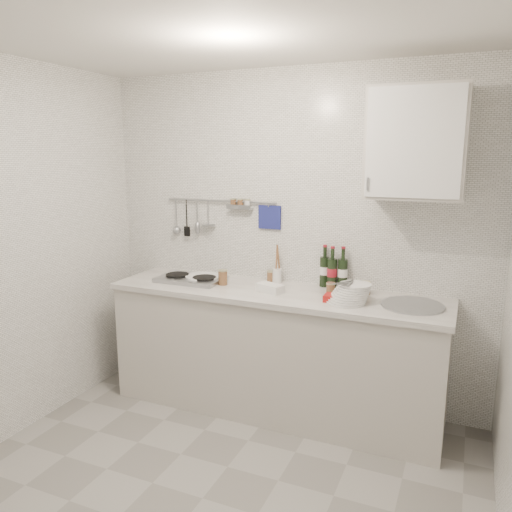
% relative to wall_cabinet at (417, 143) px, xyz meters
% --- Properties ---
extents(floor, '(3.00, 3.00, 0.00)m').
position_rel_wall_cabinet_xyz_m(floor, '(-0.90, -1.22, -1.95)').
color(floor, slate).
rests_on(floor, ground).
extents(ceiling, '(3.00, 3.00, 0.00)m').
position_rel_wall_cabinet_xyz_m(ceiling, '(-0.90, -1.22, 0.55)').
color(ceiling, silver).
rests_on(ceiling, back_wall).
extents(back_wall, '(3.00, 0.02, 2.50)m').
position_rel_wall_cabinet_xyz_m(back_wall, '(-0.90, 0.18, -0.70)').
color(back_wall, silver).
rests_on(back_wall, floor).
extents(counter, '(2.44, 0.64, 0.96)m').
position_rel_wall_cabinet_xyz_m(counter, '(-0.89, -0.12, -1.52)').
color(counter, '#B6B0A8').
rests_on(counter, floor).
extents(wall_rail, '(0.98, 0.09, 0.34)m').
position_rel_wall_cabinet_xyz_m(wall_rail, '(-1.50, 0.15, -0.52)').
color(wall_rail, '#93969B').
rests_on(wall_rail, back_wall).
extents(wall_cabinet, '(0.60, 0.38, 0.70)m').
position_rel_wall_cabinet_xyz_m(wall_cabinet, '(0.00, 0.00, 0.00)').
color(wall_cabinet, '#B6B0A8').
rests_on(wall_cabinet, back_wall).
extents(plate_stack_hob, '(0.30, 0.29, 0.04)m').
position_rel_wall_cabinet_xyz_m(plate_stack_hob, '(-1.52, -0.08, -1.01)').
color(plate_stack_hob, '#4B71AA').
rests_on(plate_stack_hob, counter).
extents(plate_stack_sink, '(0.29, 0.27, 0.14)m').
position_rel_wall_cabinet_xyz_m(plate_stack_sink, '(-0.34, -0.20, -0.97)').
color(plate_stack_sink, white).
rests_on(plate_stack_sink, counter).
extents(wine_bottles, '(0.21, 0.11, 0.31)m').
position_rel_wall_cabinet_xyz_m(wine_bottles, '(-0.54, 0.12, -0.87)').
color(wine_bottles, black).
rests_on(wine_bottles, counter).
extents(butter_dish, '(0.22, 0.16, 0.06)m').
position_rel_wall_cabinet_xyz_m(butter_dish, '(-0.92, -0.17, -1.00)').
color(butter_dish, white).
rests_on(butter_dish, counter).
extents(strawberry_punnet, '(0.11, 0.11, 0.05)m').
position_rel_wall_cabinet_xyz_m(strawberry_punnet, '(-0.45, -0.22, -1.01)').
color(strawberry_punnet, red).
rests_on(strawberry_punnet, counter).
extents(utensil_crock, '(0.07, 0.07, 0.29)m').
position_rel_wall_cabinet_xyz_m(utensil_crock, '(-0.97, 0.11, -0.96)').
color(utensil_crock, white).
rests_on(utensil_crock, counter).
extents(jar_a, '(0.07, 0.07, 0.09)m').
position_rel_wall_cabinet_xyz_m(jar_a, '(-1.02, 0.11, -0.99)').
color(jar_a, brown).
rests_on(jar_a, counter).
extents(jar_b, '(0.07, 0.07, 0.09)m').
position_rel_wall_cabinet_xyz_m(jar_b, '(-0.28, 0.05, -0.98)').
color(jar_b, brown).
rests_on(jar_b, counter).
extents(jar_c, '(0.06, 0.06, 0.08)m').
position_rel_wall_cabinet_xyz_m(jar_c, '(-0.51, -0.05, -0.99)').
color(jar_c, brown).
rests_on(jar_c, counter).
extents(jar_d, '(0.07, 0.07, 0.11)m').
position_rel_wall_cabinet_xyz_m(jar_d, '(-1.32, -0.12, -0.97)').
color(jar_d, brown).
rests_on(jar_d, counter).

